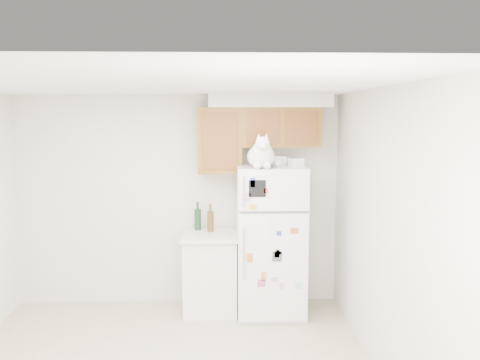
{
  "coord_description": "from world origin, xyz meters",
  "views": [
    {
      "loc": [
        0.52,
        -4.01,
        2.26
      ],
      "look_at": [
        0.72,
        1.55,
        1.55
      ],
      "focal_mm": 38.0,
      "sensor_mm": 36.0,
      "label": 1
    }
  ],
  "objects_px": {
    "storage_box_back": "(277,160)",
    "bottle_green": "(198,216)",
    "cat": "(262,155)",
    "base_counter": "(210,272)",
    "refrigerator": "(271,240)",
    "storage_box_front": "(296,162)",
    "bottle_amber": "(210,218)"
  },
  "relations": [
    {
      "from": "bottle_amber",
      "to": "bottle_green",
      "type": "bearing_deg",
      "value": 149.45
    },
    {
      "from": "base_counter",
      "to": "bottle_green",
      "type": "xyz_separation_m",
      "value": [
        -0.15,
        0.19,
        0.63
      ]
    },
    {
      "from": "base_counter",
      "to": "cat",
      "type": "bearing_deg",
      "value": -28.79
    },
    {
      "from": "refrigerator",
      "to": "storage_box_front",
      "type": "relative_size",
      "value": 11.33
    },
    {
      "from": "storage_box_front",
      "to": "refrigerator",
      "type": "bearing_deg",
      "value": 143.45
    },
    {
      "from": "cat",
      "to": "bottle_green",
      "type": "relative_size",
      "value": 1.59
    },
    {
      "from": "base_counter",
      "to": "storage_box_front",
      "type": "relative_size",
      "value": 6.13
    },
    {
      "from": "cat",
      "to": "bottle_amber",
      "type": "xyz_separation_m",
      "value": [
        -0.56,
        0.41,
        -0.76
      ]
    },
    {
      "from": "base_counter",
      "to": "cat",
      "type": "relative_size",
      "value": 1.72
    },
    {
      "from": "storage_box_back",
      "to": "storage_box_front",
      "type": "height_order",
      "value": "storage_box_back"
    },
    {
      "from": "base_counter",
      "to": "cat",
      "type": "distance_m",
      "value": 1.52
    },
    {
      "from": "refrigerator",
      "to": "storage_box_back",
      "type": "relative_size",
      "value": 9.44
    },
    {
      "from": "base_counter",
      "to": "storage_box_front",
      "type": "distance_m",
      "value": 1.61
    },
    {
      "from": "cat",
      "to": "base_counter",
      "type": "bearing_deg",
      "value": 151.21
    },
    {
      "from": "refrigerator",
      "to": "cat",
      "type": "distance_m",
      "value": 1.03
    },
    {
      "from": "base_counter",
      "to": "bottle_green",
      "type": "distance_m",
      "value": 0.67
    },
    {
      "from": "base_counter",
      "to": "storage_box_front",
      "type": "bearing_deg",
      "value": -8.13
    },
    {
      "from": "storage_box_back",
      "to": "refrigerator",
      "type": "bearing_deg",
      "value": -133.81
    },
    {
      "from": "bottle_green",
      "to": "bottle_amber",
      "type": "distance_m",
      "value": 0.18
    },
    {
      "from": "storage_box_front",
      "to": "storage_box_back",
      "type": "bearing_deg",
      "value": 111.58
    },
    {
      "from": "storage_box_back",
      "to": "storage_box_front",
      "type": "xyz_separation_m",
      "value": [
        0.19,
        -0.19,
        -0.01
      ]
    },
    {
      "from": "bottle_green",
      "to": "storage_box_front",
      "type": "bearing_deg",
      "value": -16.37
    },
    {
      "from": "base_counter",
      "to": "bottle_amber",
      "type": "distance_m",
      "value": 0.63
    },
    {
      "from": "cat",
      "to": "storage_box_front",
      "type": "height_order",
      "value": "cat"
    },
    {
      "from": "refrigerator",
      "to": "cat",
      "type": "xyz_separation_m",
      "value": [
        -0.13,
        -0.24,
        0.99
      ]
    },
    {
      "from": "storage_box_front",
      "to": "bottle_amber",
      "type": "relative_size",
      "value": 0.46
    },
    {
      "from": "base_counter",
      "to": "storage_box_back",
      "type": "distance_m",
      "value": 1.5
    },
    {
      "from": "storage_box_back",
      "to": "bottle_green",
      "type": "distance_m",
      "value": 1.14
    },
    {
      "from": "storage_box_front",
      "to": "bottle_amber",
      "type": "bearing_deg",
      "value": 142.84
    },
    {
      "from": "refrigerator",
      "to": "bottle_amber",
      "type": "relative_size",
      "value": 5.26
    },
    {
      "from": "storage_box_front",
      "to": "bottle_green",
      "type": "height_order",
      "value": "storage_box_front"
    },
    {
      "from": "refrigerator",
      "to": "base_counter",
      "type": "xyz_separation_m",
      "value": [
        -0.69,
        0.07,
        -0.39
      ]
    }
  ]
}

